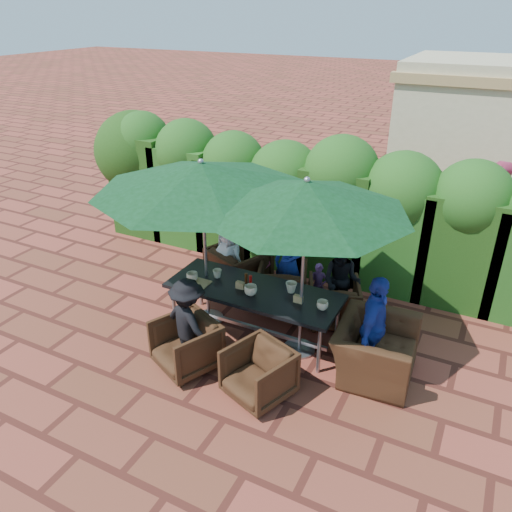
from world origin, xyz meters
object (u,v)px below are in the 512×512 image
at_px(umbrella_left, 202,177).
at_px(umbrella_right, 306,197).
at_px(dining_table, 254,294).
at_px(chair_far_left, 239,267).
at_px(chair_far_mid, 282,284).
at_px(chair_far_right, 334,300).
at_px(chair_near_left, 186,343).
at_px(chair_end_right, 376,342).
at_px(chair_near_right, 258,371).

xyz_separation_m(umbrella_left, umbrella_right, (1.50, -0.08, -0.00)).
xyz_separation_m(dining_table, umbrella_right, (0.71, -0.03, 1.54)).
bearing_deg(chair_far_left, chair_far_mid, -165.60).
xyz_separation_m(umbrella_left, chair_far_mid, (0.81, 0.86, -1.84)).
bearing_deg(umbrella_left, chair_far_right, 25.04).
xyz_separation_m(chair_near_left, chair_end_right, (2.18, 0.97, 0.10)).
relative_size(chair_near_left, chair_near_right, 1.04).
bearing_deg(chair_near_left, dining_table, 90.80).
xyz_separation_m(umbrella_left, chair_near_left, (0.33, -1.06, -1.84)).
distance_m(chair_far_right, chair_end_right, 1.22).
distance_m(umbrella_right, chair_far_mid, 2.17).
bearing_deg(chair_near_left, chair_far_left, 124.47).
xyz_separation_m(chair_far_left, chair_far_mid, (0.82, -0.12, -0.05)).
xyz_separation_m(dining_table, chair_far_left, (-0.79, 1.03, -0.25)).
distance_m(dining_table, chair_far_left, 1.32).
xyz_separation_m(dining_table, chair_end_right, (1.73, -0.04, -0.20)).
height_order(umbrella_left, chair_near_right, umbrella_left).
xyz_separation_m(umbrella_right, chair_far_left, (-1.50, 1.05, -1.79)).
height_order(chair_far_right, chair_near_right, chair_far_right).
height_order(dining_table, chair_near_right, dining_table).
xyz_separation_m(umbrella_right, chair_near_right, (-0.10, -1.04, -1.86)).
bearing_deg(chair_near_right, chair_far_mid, 126.85).
bearing_deg(chair_near_left, chair_end_right, 48.95).
bearing_deg(chair_end_right, umbrella_right, 86.11).
height_order(chair_far_left, chair_near_right, chair_far_left).
bearing_deg(dining_table, chair_end_right, -1.20).
bearing_deg(umbrella_right, dining_table, 177.62).
distance_m(chair_far_right, chair_near_left, 2.27).
bearing_deg(chair_far_right, chair_near_right, 59.21).
relative_size(dining_table, chair_near_left, 3.24).
bearing_deg(dining_table, chair_near_right, -60.19).
height_order(umbrella_left, chair_end_right, umbrella_left).
bearing_deg(chair_far_mid, chair_far_right, 155.50).
bearing_deg(chair_far_mid, umbrella_left, 27.29).
height_order(umbrella_right, chair_far_right, umbrella_right).
bearing_deg(dining_table, chair_far_left, 127.71).
xyz_separation_m(dining_table, umbrella_left, (-0.79, 0.05, 1.54)).
height_order(umbrella_right, chair_far_mid, umbrella_right).
xyz_separation_m(chair_far_left, chair_far_right, (1.68, -0.20, -0.05)).
xyz_separation_m(chair_far_right, chair_end_right, (0.85, -0.87, 0.10)).
bearing_deg(chair_far_left, umbrella_left, 112.96).
bearing_deg(umbrella_left, chair_end_right, -1.95).
relative_size(chair_far_mid, chair_far_right, 1.01).
height_order(chair_far_mid, chair_near_right, chair_far_mid).
bearing_deg(umbrella_left, chair_far_mid, 46.59).
xyz_separation_m(umbrella_left, chair_far_right, (1.67, 0.78, -1.84)).
bearing_deg(chair_far_mid, dining_table, 68.96).
height_order(dining_table, chair_near_left, dining_table).
bearing_deg(chair_far_left, chair_end_right, 179.72).
height_order(chair_far_left, chair_near_left, chair_far_left).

